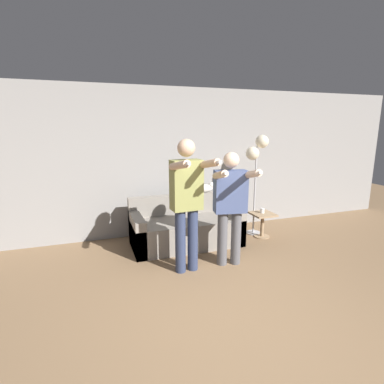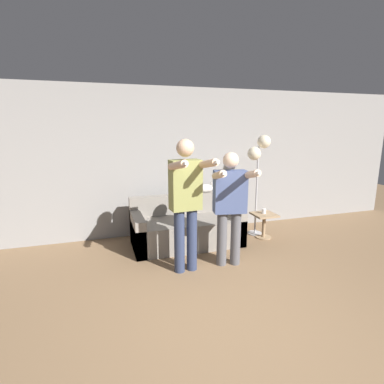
# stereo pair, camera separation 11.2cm
# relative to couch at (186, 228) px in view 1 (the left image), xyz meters

# --- Properties ---
(ground_plane) EXTENTS (16.00, 16.00, 0.00)m
(ground_plane) POSITION_rel_couch_xyz_m (-0.18, -2.49, -0.27)
(ground_plane) COLOR #846647
(wall_back) EXTENTS (10.00, 0.05, 2.60)m
(wall_back) POSITION_rel_couch_xyz_m (-0.18, 0.68, 1.03)
(wall_back) COLOR gray
(wall_back) RESTS_ON ground_plane
(couch) EXTENTS (1.78, 0.84, 0.78)m
(couch) POSITION_rel_couch_xyz_m (0.00, 0.00, 0.00)
(couch) COLOR gray
(couch) RESTS_ON ground_plane
(person_left) EXTENTS (0.50, 0.69, 1.77)m
(person_left) POSITION_rel_couch_xyz_m (-0.28, -0.93, 0.76)
(person_left) COLOR #2D3856
(person_left) RESTS_ON ground_plane
(person_right) EXTENTS (0.59, 0.73, 1.59)m
(person_right) POSITION_rel_couch_xyz_m (0.35, -0.93, 0.66)
(person_right) COLOR #56565B
(person_right) RESTS_ON ground_plane
(cat) EXTENTS (0.49, 0.14, 0.18)m
(cat) POSITION_rel_couch_xyz_m (0.45, 0.32, 0.59)
(cat) COLOR silver
(cat) RESTS_ON couch
(floor_lamp) EXTENTS (0.41, 0.26, 1.79)m
(floor_lamp) POSITION_rel_couch_xyz_m (1.34, 0.08, 1.18)
(floor_lamp) COLOR #B2B2B7
(floor_lamp) RESTS_ON ground_plane
(side_table) EXTENTS (0.39, 0.39, 0.44)m
(side_table) POSITION_rel_couch_xyz_m (1.38, -0.13, 0.04)
(side_table) COLOR #A38460
(side_table) RESTS_ON ground_plane
(cup) EXTENTS (0.07, 0.07, 0.09)m
(cup) POSITION_rel_couch_xyz_m (1.38, -0.11, 0.21)
(cup) COLOR white
(cup) RESTS_ON side_table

